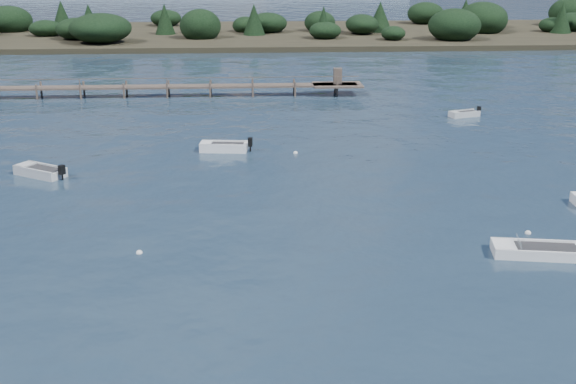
{
  "coord_description": "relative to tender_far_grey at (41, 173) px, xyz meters",
  "views": [
    {
      "loc": [
        -5.43,
        -24.79,
        14.06
      ],
      "look_at": [
        -3.1,
        14.0,
        1.0
      ],
      "focal_mm": 45.0,
      "sensor_mm": 36.0,
      "label": 1
    }
  ],
  "objects": [
    {
      "name": "buoy_e",
      "position": [
        17.1,
        4.49,
        -0.18
      ],
      "size": [
        0.32,
        0.32,
        0.32
      ],
      "primitive_type": "sphere",
      "color": "silver",
      "rests_on": "ground"
    },
    {
      "name": "ground",
      "position": [
        18.95,
        38.68,
        -0.18
      ],
      "size": [
        400.0,
        400.0,
        0.0
      ],
      "primitive_type": "plane",
      "color": "#152433",
      "rests_on": "ground"
    },
    {
      "name": "buoy_extra_a",
      "position": [
        28.15,
        -11.89,
        -0.18
      ],
      "size": [
        0.32,
        0.32,
        0.32
      ],
      "primitive_type": "sphere",
      "color": "silver",
      "rests_on": "ground"
    },
    {
      "name": "far_headland",
      "position": [
        43.95,
        78.68,
        1.79
      ],
      "size": [
        190.0,
        40.0,
        5.8
      ],
      "color": "black",
      "rests_on": "ground"
    },
    {
      "name": "buoy_c",
      "position": [
        8.2,
        -13.29,
        -0.18
      ],
      "size": [
        0.32,
        0.32,
        0.32
      ],
      "primitive_type": "sphere",
      "color": "silver",
      "rests_on": "ground"
    },
    {
      "name": "tender_far_grey_b",
      "position": [
        32.94,
        15.77,
        -0.03
      ],
      "size": [
        3.08,
        1.86,
        1.04
      ],
      "color": "#ADB2B4",
      "rests_on": "ground"
    },
    {
      "name": "tender_far_white",
      "position": [
        11.88,
        5.42,
        0.01
      ],
      "size": [
        3.92,
        1.77,
        1.32
      ],
      "color": "silver",
      "rests_on": "ground"
    },
    {
      "name": "jetty",
      "position": [
        -2.8,
        26.67,
        0.81
      ],
      "size": [
        64.5,
        3.2,
        3.4
      ],
      "color": "brown",
      "rests_on": "ground"
    },
    {
      "name": "tender_far_grey",
      "position": [
        0.0,
        0.0,
        0.0
      ],
      "size": [
        3.76,
        3.06,
        1.26
      ],
      "color": "#ADB2B4",
      "rests_on": "ground"
    },
    {
      "name": "dinghy_mid_white_a",
      "position": [
        27.56,
        -14.7,
        -0.03
      ],
      "size": [
        4.78,
        2.36,
        1.1
      ],
      "color": "silver",
      "rests_on": "ground"
    }
  ]
}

